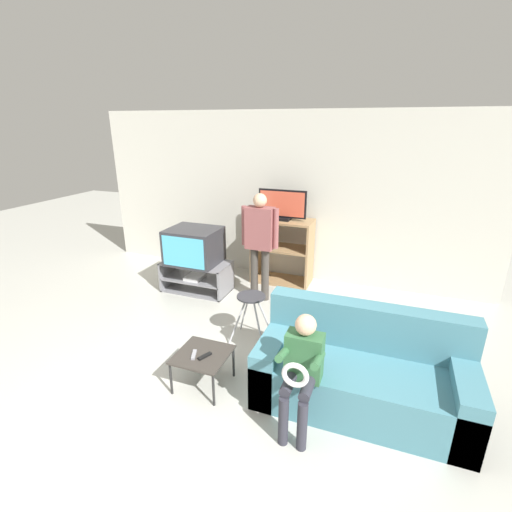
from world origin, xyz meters
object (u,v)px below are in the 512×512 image
at_px(couch, 361,374).
at_px(media_shelf, 282,250).
at_px(remote_control_white, 194,355).
at_px(television_main, 194,246).
at_px(folding_stool, 251,304).
at_px(snack_table, 203,357).
at_px(television_flat, 282,206).
at_px(remote_control_black, 205,356).
at_px(person_seated_child, 302,366).
at_px(person_standing_adult, 260,237).
at_px(tv_stand, 197,276).

bearing_deg(couch, media_shelf, 121.44).
distance_m(remote_control_white, couch, 1.54).
bearing_deg(television_main, folding_stool, -37.69).
distance_m(media_shelf, snack_table, 2.68).
xyz_separation_m(television_flat, remote_control_black, (0.08, -2.69, -0.88)).
distance_m(television_flat, person_seated_child, 3.08).
bearing_deg(person_seated_child, media_shelf, 109.59).
height_order(remote_control_black, person_standing_adult, person_standing_adult).
relative_size(media_shelf, television_flat, 1.39).
bearing_deg(television_main, remote_control_white, -61.03).
xyz_separation_m(remote_control_black, remote_control_white, (-0.11, -0.02, 0.00)).
bearing_deg(person_seated_child, person_standing_adult, 117.87).
distance_m(television_flat, snack_table, 2.81).
xyz_separation_m(television_flat, couch, (1.47, -2.37, -0.94)).
xyz_separation_m(couch, person_seated_child, (-0.44, -0.47, 0.30)).
distance_m(television_flat, folding_stool, 1.93).
relative_size(media_shelf, remote_control_white, 7.08).
distance_m(tv_stand, remote_control_white, 2.23).
xyz_separation_m(tv_stand, person_standing_adult, (0.99, 0.06, 0.70)).
height_order(television_main, remote_control_black, television_main).
relative_size(folding_stool, person_seated_child, 0.57).
bearing_deg(remote_control_black, couch, 38.31).
bearing_deg(remote_control_white, television_flat, 68.88).
distance_m(snack_table, remote_control_white, 0.09).
height_order(folding_stool, snack_table, folding_stool).
xyz_separation_m(remote_control_white, person_standing_adult, (-0.08, 2.01, 0.57)).
relative_size(folding_stool, snack_table, 1.19).
bearing_deg(snack_table, media_shelf, 90.43).
distance_m(television_flat, person_standing_adult, 0.77).
relative_size(television_flat, folding_stool, 1.27).
distance_m(media_shelf, person_seated_child, 3.04).
bearing_deg(couch, folding_stool, 154.65).
height_order(television_flat, folding_stool, television_flat).
bearing_deg(remote_control_black, television_flat, 116.83).
xyz_separation_m(person_standing_adult, person_seated_child, (1.13, -2.14, -0.33)).
relative_size(television_main, couch, 0.40).
distance_m(media_shelf, television_flat, 0.72).
bearing_deg(person_standing_adult, remote_control_black, -84.82).
bearing_deg(television_flat, couch, -58.13).
bearing_deg(tv_stand, snack_table, -59.37).
bearing_deg(tv_stand, media_shelf, 35.17).
xyz_separation_m(folding_stool, remote_control_white, (-0.21, -0.95, -0.10)).
height_order(television_main, folding_stool, television_main).
bearing_deg(television_flat, folding_stool, -84.18).
bearing_deg(remote_control_white, snack_table, 20.85).
bearing_deg(tv_stand, folding_stool, -38.12).
height_order(television_flat, snack_table, television_flat).
height_order(media_shelf, person_seated_child, media_shelf).
bearing_deg(folding_stool, media_shelf, 95.38).
bearing_deg(person_standing_adult, television_flat, 81.44).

